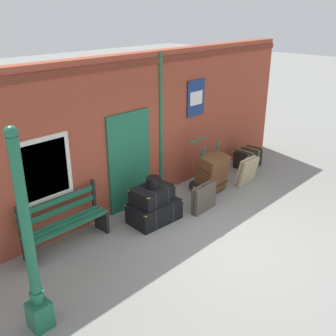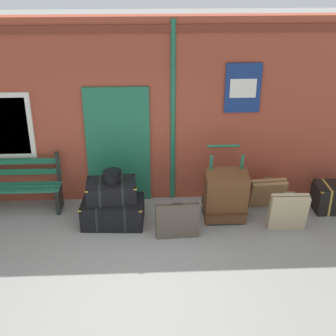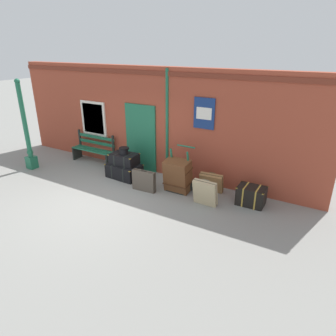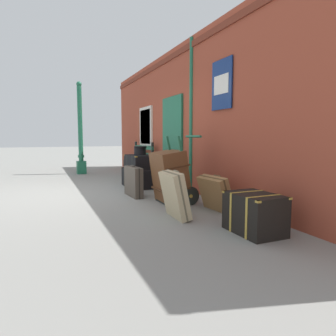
% 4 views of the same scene
% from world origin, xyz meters
% --- Properties ---
extents(ground_plane, '(60.00, 60.00, 0.00)m').
position_xyz_m(ground_plane, '(0.00, 0.00, 0.00)').
color(ground_plane, gray).
extents(brick_facade, '(10.40, 0.35, 3.20)m').
position_xyz_m(brick_facade, '(-0.02, 2.60, 1.60)').
color(brick_facade, '#9E422D').
rests_on(brick_facade, ground).
extents(lamp_post, '(0.28, 0.28, 2.84)m').
position_xyz_m(lamp_post, '(-3.42, 0.69, 1.07)').
color(lamp_post, '#1E6647').
rests_on(lamp_post, ground).
extents(platform_bench, '(1.60, 0.43, 1.01)m').
position_xyz_m(platform_bench, '(-2.06, 2.16, 0.44)').
color(platform_bench, '#1E6647').
rests_on(platform_bench, ground).
extents(steamer_trunk_base, '(1.05, 0.71, 0.43)m').
position_xyz_m(steamer_trunk_base, '(-0.34, 1.62, 0.21)').
color(steamer_trunk_base, black).
rests_on(steamer_trunk_base, ground).
extents(steamer_trunk_middle, '(0.84, 0.59, 0.33)m').
position_xyz_m(steamer_trunk_middle, '(-0.36, 1.66, 0.58)').
color(steamer_trunk_middle, black).
rests_on(steamer_trunk_middle, steamer_trunk_base).
extents(round_hatbox, '(0.30, 0.29, 0.20)m').
position_xyz_m(round_hatbox, '(-0.34, 1.65, 0.86)').
color(round_hatbox, black).
rests_on(round_hatbox, steamer_trunk_middle).
extents(porters_trolley, '(0.71, 0.64, 1.19)m').
position_xyz_m(porters_trolley, '(1.51, 1.78, 0.27)').
color(porters_trolley, black).
rests_on(porters_trolley, ground).
extents(large_brown_trunk, '(0.70, 0.56, 0.93)m').
position_xyz_m(large_brown_trunk, '(1.51, 1.61, 0.47)').
color(large_brown_trunk, brown).
rests_on(large_brown_trunk, ground).
extents(suitcase_caramel, '(0.65, 0.36, 0.57)m').
position_xyz_m(suitcase_caramel, '(2.33, 2.03, 0.28)').
color(suitcase_caramel, olive).
rests_on(suitcase_caramel, ground).
extents(suitcase_slate, '(0.69, 0.19, 0.61)m').
position_xyz_m(suitcase_slate, '(0.69, 1.18, 0.29)').
color(suitcase_slate, '#51473D').
rests_on(suitcase_slate, ground).
extents(suitcase_umber, '(0.61, 0.31, 0.69)m').
position_xyz_m(suitcase_umber, '(2.47, 1.27, 0.34)').
color(suitcase_umber, tan).
rests_on(suitcase_umber, ground).
extents(corner_trunk, '(0.69, 0.49, 0.49)m').
position_xyz_m(corner_trunk, '(3.46, 1.89, 0.24)').
color(corner_trunk, black).
rests_on(corner_trunk, ground).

